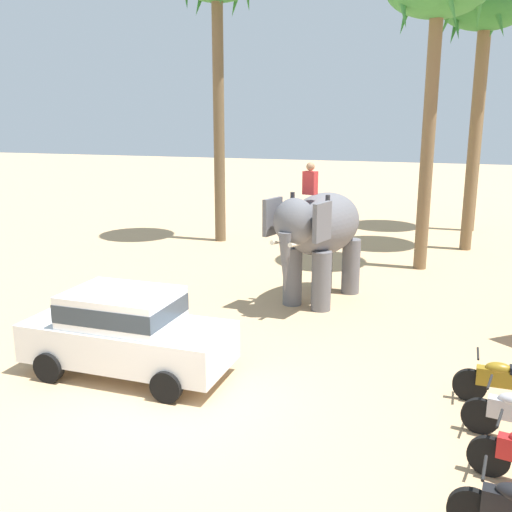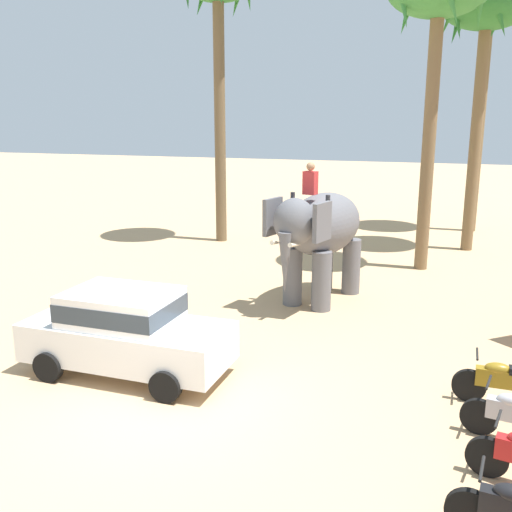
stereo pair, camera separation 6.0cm
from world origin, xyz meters
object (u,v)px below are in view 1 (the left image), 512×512
object	(u,v)px
elephant_with_mahout	(320,231)
motorcycle_far_in_row	(506,381)
palm_tree_behind_elephant	(488,10)
car_sedan_foreground	(126,329)
palm_tree_near_hut	(438,0)
palm_tree_left_of_road	(485,15)

from	to	relation	value
elephant_with_mahout	motorcycle_far_in_row	bearing A→B (deg)	-46.92
motorcycle_far_in_row	palm_tree_behind_elephant	bearing A→B (deg)	91.54
motorcycle_far_in_row	palm_tree_behind_elephant	distance (m)	19.39
elephant_with_mahout	motorcycle_far_in_row	xyz separation A→B (m)	(4.55, -4.86, -1.53)
palm_tree_behind_elephant	car_sedan_foreground	bearing A→B (deg)	-109.85
car_sedan_foreground	palm_tree_near_hut	bearing A→B (deg)	64.77
motorcycle_far_in_row	palm_tree_behind_elephant	size ratio (longest dim) A/B	0.17
car_sedan_foreground	palm_tree_left_of_road	distance (m)	17.24
elephant_with_mahout	palm_tree_near_hut	size ratio (longest dim) A/B	0.41
motorcycle_far_in_row	palm_tree_behind_elephant	world-z (taller)	palm_tree_behind_elephant
palm_tree_near_hut	motorcycle_far_in_row	bearing A→B (deg)	-77.52
palm_tree_behind_elephant	palm_tree_near_hut	distance (m)	7.95
car_sedan_foreground	palm_tree_behind_elephant	distance (m)	21.15
car_sedan_foreground	elephant_with_mahout	world-z (taller)	elephant_with_mahout
palm_tree_behind_elephant	motorcycle_far_in_row	bearing A→B (deg)	-88.46
car_sedan_foreground	motorcycle_far_in_row	distance (m)	7.14
car_sedan_foreground	palm_tree_behind_elephant	world-z (taller)	palm_tree_behind_elephant
elephant_with_mahout	palm_tree_behind_elephant	distance (m)	14.96
car_sedan_foreground	palm_tree_near_hut	distance (m)	13.86
palm_tree_behind_elephant	palm_tree_left_of_road	distance (m)	4.25
elephant_with_mahout	palm_tree_behind_elephant	world-z (taller)	palm_tree_behind_elephant
palm_tree_behind_elephant	palm_tree_left_of_road	bearing A→B (deg)	-92.30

